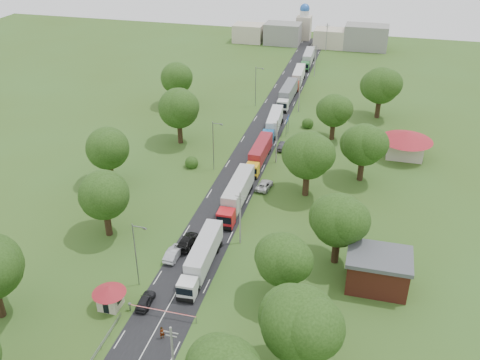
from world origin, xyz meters
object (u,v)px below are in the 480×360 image
(car_lane_front, at_px, (145,301))
(pedestrian_near, at_px, (162,333))
(truck_0, at_px, (202,257))
(guard_booth, at_px, (109,294))
(info_sign, at_px, (288,122))
(boom_barrier, at_px, (152,309))
(car_lane_mid, at_px, (174,253))

(car_lane_front, bearing_deg, pedestrian_near, 128.54)
(truck_0, distance_m, car_lane_front, 10.33)
(guard_booth, bearing_deg, info_sign, 78.32)
(truck_0, distance_m, pedestrian_near, 14.05)
(boom_barrier, distance_m, truck_0, 11.04)
(car_lane_front, relative_size, car_lane_mid, 0.87)
(pedestrian_near, bearing_deg, truck_0, 49.70)
(pedestrian_near, bearing_deg, car_lane_front, 92.97)
(info_sign, xyz_separation_m, pedestrian_near, (-3.83, -63.50, -2.13))
(boom_barrier, height_order, car_lane_front, car_lane_front)
(truck_0, relative_size, car_lane_mid, 3.07)
(car_lane_front, bearing_deg, info_sign, -100.61)
(info_sign, relative_size, pedestrian_near, 2.36)
(pedestrian_near, bearing_deg, boom_barrier, 89.75)
(boom_barrier, relative_size, pedestrian_near, 5.31)
(boom_barrier, height_order, pedestrian_near, pedestrian_near)
(car_lane_front, bearing_deg, boom_barrier, 134.96)
(info_sign, distance_m, pedestrian_near, 63.65)
(info_sign, height_order, car_lane_mid, info_sign)
(boom_barrier, relative_size, car_lane_mid, 1.95)
(boom_barrier, relative_size, truck_0, 0.63)
(info_sign, height_order, truck_0, info_sign)
(truck_0, relative_size, car_lane_front, 3.53)
(info_sign, distance_m, car_lane_mid, 48.75)
(car_lane_front, distance_m, pedestrian_near, 6.64)
(guard_booth, xyz_separation_m, pedestrian_near, (8.57, -3.50, -1.29))
(info_sign, height_order, pedestrian_near, info_sign)
(car_lane_mid, bearing_deg, pedestrian_near, 108.48)
(guard_booth, height_order, info_sign, info_sign)
(boom_barrier, height_order, guard_booth, guard_booth)
(guard_booth, relative_size, info_sign, 1.07)
(car_lane_mid, bearing_deg, info_sign, -96.97)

